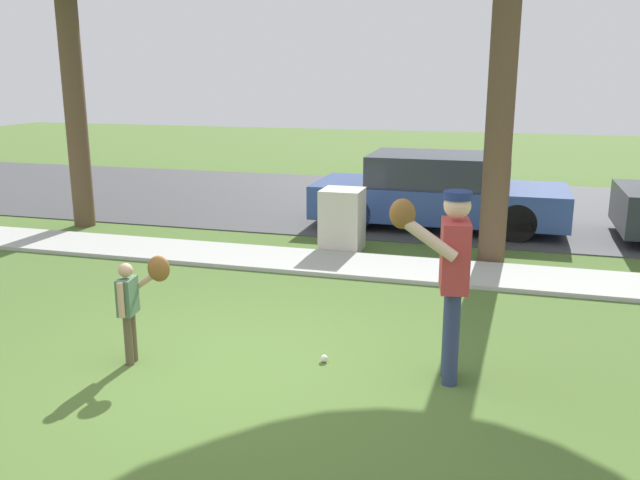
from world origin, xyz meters
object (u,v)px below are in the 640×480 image
at_px(baseball, 324,358).
at_px(utility_cabinet, 342,220).
at_px(parked_wagon_blue, 439,192).
at_px(person_adult, 450,266).
at_px(person_child, 136,295).

xyz_separation_m(baseball, utility_cabinet, (-0.88, 4.24, 0.46)).
relative_size(baseball, parked_wagon_blue, 0.02).
xyz_separation_m(person_adult, parked_wagon_blue, (-0.75, 6.36, -0.44)).
distance_m(person_adult, person_child, 2.98).
height_order(baseball, parked_wagon_blue, parked_wagon_blue).
relative_size(baseball, utility_cabinet, 0.08).
relative_size(person_adult, parked_wagon_blue, 0.39).
xyz_separation_m(person_child, utility_cabinet, (0.87, 4.71, -0.19)).
distance_m(utility_cabinet, parked_wagon_blue, 2.43).
height_order(person_adult, person_child, person_adult).
xyz_separation_m(utility_cabinet, parked_wagon_blue, (1.30, 2.04, 0.17)).
bearing_deg(baseball, person_child, -164.77).
relative_size(person_child, utility_cabinet, 1.07).
bearing_deg(utility_cabinet, person_adult, -64.59).
bearing_deg(parked_wagon_blue, utility_cabinet, 57.39).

